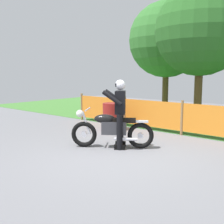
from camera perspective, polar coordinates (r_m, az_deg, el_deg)
The scene contains 8 objects.
ground at distance 6.37m, azimuth 2.81°, elevation -8.99°, with size 24.00×24.00×0.02m, color slate.
grass_verge at distance 12.04m, azimuth 21.89°, elevation -1.40°, with size 24.00×7.42×0.01m, color #427A33.
barrier_fence at distance 8.55m, azimuth 14.13°, elevation -1.06°, with size 8.71×0.08×1.05m.
tree_leftmost at distance 13.35m, azimuth 11.13°, elevation 14.33°, with size 3.45×3.45×5.09m.
tree_near_left at distance 10.63m, azimuth 17.73°, elevation 15.63°, with size 3.21×3.21×4.95m.
motorcycle_lead at distance 6.91m, azimuth -0.11°, elevation -3.51°, with size 1.77×1.25×0.98m.
rider_lead at distance 6.82m, azimuth 1.56°, elevation 0.12°, with size 0.73×0.72×1.69m.
oil_drum at distance 9.10m, azimuth -0.09°, elevation -0.92°, with size 0.58×0.58×0.88m, color maroon.
Camera 1 is at (3.70, -4.84, 1.85)m, focal length 44.59 mm.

